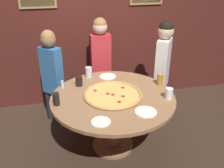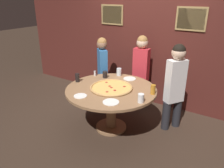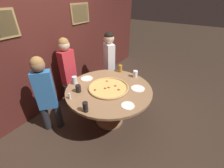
{
  "view_description": "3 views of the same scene",
  "coord_description": "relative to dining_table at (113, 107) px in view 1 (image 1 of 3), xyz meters",
  "views": [
    {
      "loc": [
        -0.55,
        -2.49,
        2.17
      ],
      "look_at": [
        -0.02,
        -0.04,
        0.92
      ],
      "focal_mm": 40.0,
      "sensor_mm": 36.0,
      "label": 1
    },
    {
      "loc": [
        1.74,
        -2.7,
        2.13
      ],
      "look_at": [
        0.07,
        -0.09,
        0.86
      ],
      "focal_mm": 35.0,
      "sensor_mm": 36.0,
      "label": 2
    },
    {
      "loc": [
        -1.74,
        -1.22,
        2.12
      ],
      "look_at": [
        0.04,
        -0.04,
        0.82
      ],
      "focal_mm": 24.0,
      "sensor_mm": 36.0,
      "label": 3
    }
  ],
  "objects": [
    {
      "name": "drink_cup_near_right",
      "position": [
        0.65,
        0.16,
        0.22
      ],
      "size": [
        0.07,
        0.07,
        0.15
      ],
      "primitive_type": "cylinder",
      "color": "#BC7A23",
      "rests_on": "dining_table"
    },
    {
      "name": "drink_cup_far_right",
      "position": [
        -0.36,
        0.36,
        0.21
      ],
      "size": [
        0.09,
        0.09,
        0.12
      ],
      "primitive_type": "cylinder",
      "color": "black",
      "rests_on": "dining_table"
    },
    {
      "name": "drink_cup_by_shaker",
      "position": [
        -0.65,
        -0.06,
        0.22
      ],
      "size": [
        0.07,
        0.07,
        0.15
      ],
      "primitive_type": "cylinder",
      "color": "black",
      "rests_on": "dining_table"
    },
    {
      "name": "ground_plane",
      "position": [
        0.0,
        0.0,
        -0.59
      ],
      "size": [
        24.0,
        24.0,
        0.0
      ],
      "primitive_type": "plane",
      "color": "#38281E"
    },
    {
      "name": "white_plate_right_side",
      "position": [
        0.05,
        0.54,
        0.15
      ],
      "size": [
        0.22,
        0.22,
        0.01
      ],
      "primitive_type": "cylinder",
      "color": "white",
      "rests_on": "dining_table"
    },
    {
      "name": "giant_pizza",
      "position": [
        -0.0,
        0.01,
        0.16
      ],
      "size": [
        0.69,
        0.69,
        0.03
      ],
      "color": "#EAB75B",
      "rests_on": "dining_table"
    },
    {
      "name": "diner_far_left",
      "position": [
        0.85,
        0.58,
        0.23
      ],
      "size": [
        0.31,
        0.37,
        1.45
      ],
      "rotation": [
        0.0,
        0.0,
        -2.17
      ],
      "color": "#232328",
      "rests_on": "ground_plane"
    },
    {
      "name": "diner_side_right",
      "position": [
        -0.7,
        0.76,
        0.18
      ],
      "size": [
        0.34,
        0.32,
        1.37
      ],
      "rotation": [
        0.0,
        0.0,
        2.4
      ],
      "color": "#232328",
      "rests_on": "ground_plane"
    },
    {
      "name": "drink_cup_front_edge",
      "position": [
        -0.21,
        0.59,
        0.21
      ],
      "size": [
        0.09,
        0.09,
        0.14
      ],
      "primitive_type": "cylinder",
      "color": "silver",
      "rests_on": "dining_table"
    },
    {
      "name": "white_plate_near_front",
      "position": [
        0.26,
        -0.41,
        0.15
      ],
      "size": [
        0.23,
        0.23,
        0.01
      ],
      "primitive_type": "cylinder",
      "color": "white",
      "rests_on": "dining_table"
    },
    {
      "name": "condiment_shaker",
      "position": [
        -0.57,
        0.33,
        0.19
      ],
      "size": [
        0.04,
        0.04,
        0.1
      ],
      "color": "silver",
      "rests_on": "dining_table"
    },
    {
      "name": "white_plate_beside_cup",
      "position": [
        -0.23,
        -0.49,
        0.15
      ],
      "size": [
        0.2,
        0.2,
        0.01
      ],
      "primitive_type": "cylinder",
      "color": "white",
      "rests_on": "dining_table"
    },
    {
      "name": "back_wall",
      "position": [
        0.0,
        1.33,
        0.71
      ],
      "size": [
        6.4,
        0.08,
        2.6
      ],
      "color": "#4C1E19",
      "rests_on": "ground_plane"
    },
    {
      "name": "drink_cup_centre_back",
      "position": [
        0.61,
        -0.19,
        0.21
      ],
      "size": [
        0.09,
        0.09,
        0.13
      ],
      "primitive_type": "cylinder",
      "color": "white",
      "rests_on": "dining_table"
    },
    {
      "name": "diner_far_right",
      "position": [
        0.03,
        1.03,
        0.22
      ],
      "size": [
        0.36,
        0.22,
        1.44
      ],
      "rotation": [
        0.0,
        0.0,
        -3.11
      ],
      "color": "#232328",
      "rests_on": "ground_plane"
    },
    {
      "name": "dining_table",
      "position": [
        0.0,
        0.0,
        0.0
      ],
      "size": [
        1.46,
        1.46,
        0.74
      ],
      "color": "#936B47",
      "rests_on": "ground_plane"
    }
  ]
}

